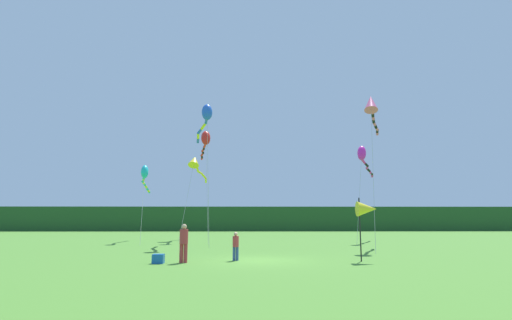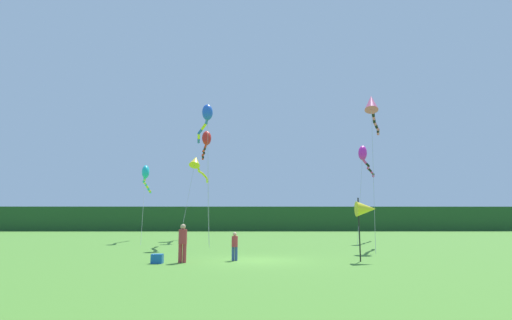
% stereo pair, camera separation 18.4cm
% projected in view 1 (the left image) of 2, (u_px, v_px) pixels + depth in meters
% --- Properties ---
extents(ground_plane, '(120.00, 120.00, 0.00)m').
position_uv_depth(ground_plane, '(258.00, 260.00, 17.76)').
color(ground_plane, '#4C842D').
extents(distant_treeline, '(108.00, 3.53, 3.84)m').
position_uv_depth(distant_treeline, '(253.00, 219.00, 62.52)').
color(distant_treeline, '#234C23').
rests_on(distant_treeline, ground).
extents(person_adult, '(0.37, 0.37, 1.67)m').
position_uv_depth(person_adult, '(184.00, 241.00, 16.94)').
color(person_adult, '#B23338').
rests_on(person_adult, ground).
extents(person_child, '(0.28, 0.28, 1.29)m').
position_uv_depth(person_child, '(236.00, 245.00, 17.79)').
color(person_child, '#334C8C').
rests_on(person_child, ground).
extents(cooler_box, '(0.48, 0.40, 0.40)m').
position_uv_depth(cooler_box, '(158.00, 259.00, 16.55)').
color(cooler_box, '#1959B2').
rests_on(cooler_box, ground).
extents(banner_flag_pole, '(0.90, 0.70, 2.86)m').
position_uv_depth(banner_flag_pole, '(367.00, 209.00, 17.73)').
color(banner_flag_pole, black).
rests_on(banner_flag_pole, ground).
extents(kite_yellow, '(1.40, 9.20, 8.04)m').
position_uv_depth(kite_yellow, '(195.00, 163.00, 36.80)').
color(kite_yellow, '#B2B2B2').
rests_on(kite_yellow, ground).
extents(kite_rainbow, '(3.10, 7.68, 10.53)m').
position_uv_depth(kite_rainbow, '(371.00, 106.00, 26.76)').
color(kite_rainbow, '#B2B2B2').
rests_on(kite_rainbow, ground).
extents(kite_cyan, '(1.74, 8.24, 6.51)m').
position_uv_depth(kite_cyan, '(145.00, 175.00, 32.68)').
color(kite_cyan, '#B2B2B2').
rests_on(kite_cyan, ground).
extents(kite_red, '(1.79, 8.14, 9.87)m').
position_uv_depth(kite_red, '(205.00, 141.00, 34.97)').
color(kite_red, '#B2B2B2').
rests_on(kite_red, ground).
extents(kite_blue, '(1.80, 5.60, 10.34)m').
position_uv_depth(kite_blue, '(206.00, 116.00, 28.77)').
color(kite_blue, '#B2B2B2').
rests_on(kite_blue, ground).
extents(kite_magenta, '(4.18, 8.65, 8.22)m').
position_uv_depth(kite_magenta, '(363.00, 157.00, 33.25)').
color(kite_magenta, '#B2B2B2').
rests_on(kite_magenta, ground).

